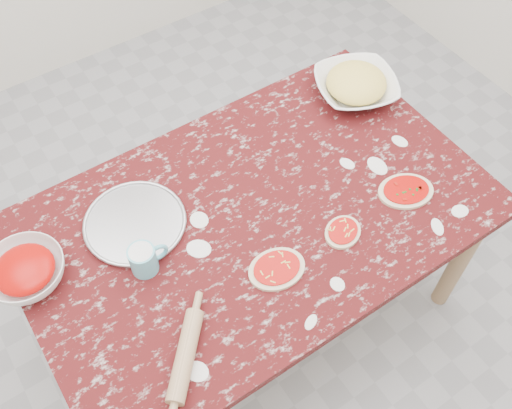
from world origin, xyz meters
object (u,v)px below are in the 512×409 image
Objects in this scene: worktable at (256,226)px; pizza_tray at (135,223)px; flour_mug at (144,259)px; rolling_pin at (185,356)px; sauce_bowl at (26,272)px; cheese_bowl at (356,87)px.

pizza_tray is at bearing 152.81° from worktable.
pizza_tray is 2.58× the size of flour_mug.
pizza_tray is 0.18m from flour_mug.
worktable is at bearing 34.78° from rolling_pin.
sauce_bowl is at bearing 165.50° from worktable.
rolling_pin is at bearing -61.13° from sauce_bowl.
worktable is 0.42m from pizza_tray.
rolling_pin is (-0.05, -0.34, -0.03)m from flour_mug.
worktable is 5.80× the size of rolling_pin.
rolling_pin is at bearing -145.22° from worktable.
cheese_bowl is at bearing 12.97° from flour_mug.
rolling_pin is at bearing -97.86° from flour_mug.
flour_mug is at bearing -104.85° from pizza_tray.
sauce_bowl is (-0.37, 0.00, 0.03)m from pizza_tray.
worktable is 5.03× the size of cheese_bowl.
flour_mug is (-1.07, -0.25, 0.01)m from cheese_bowl.
sauce_bowl is 0.80× the size of cheese_bowl.
sauce_bowl is at bearing 179.57° from pizza_tray.
worktable is 0.43m from flour_mug.
cheese_bowl is 1.09m from flour_mug.
sauce_bowl reaches higher than pizza_tray.
flour_mug is at bearing -167.03° from cheese_bowl.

